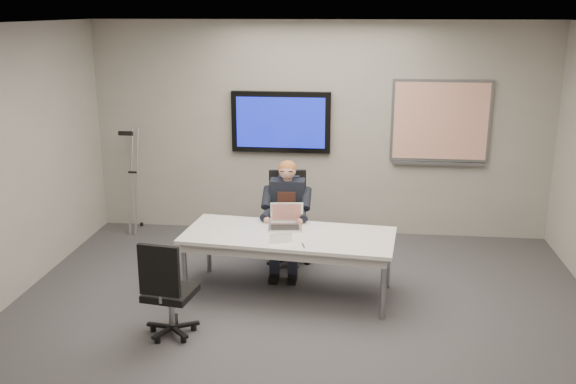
# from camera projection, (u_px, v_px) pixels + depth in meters

# --- Properties ---
(floor) EXTENTS (6.00, 6.00, 0.02)m
(floor) POSITION_uv_depth(u_px,v_px,m) (296.00, 338.00, 5.92)
(floor) COLOR #3A3A3D
(floor) RESTS_ON ground
(ceiling) EXTENTS (6.00, 6.00, 0.02)m
(ceiling) POSITION_uv_depth(u_px,v_px,m) (297.00, 25.00, 5.15)
(ceiling) COLOR white
(ceiling) RESTS_ON wall_back
(wall_back) EXTENTS (6.00, 0.02, 2.80)m
(wall_back) POSITION_uv_depth(u_px,v_px,m) (319.00, 130.00, 8.40)
(wall_back) COLOR #A7A296
(wall_back) RESTS_ON ground
(conference_table) EXTENTS (2.26, 1.12, 0.67)m
(conference_table) POSITION_uv_depth(u_px,v_px,m) (289.00, 241.00, 6.69)
(conference_table) COLOR white
(conference_table) RESTS_ON ground
(tv_display) EXTENTS (1.30, 0.09, 0.80)m
(tv_display) POSITION_uv_depth(u_px,v_px,m) (281.00, 122.00, 8.38)
(tv_display) COLOR black
(tv_display) RESTS_ON wall_back
(whiteboard) EXTENTS (1.25, 0.08, 1.10)m
(whiteboard) POSITION_uv_depth(u_px,v_px,m) (440.00, 122.00, 8.17)
(whiteboard) COLOR gray
(whiteboard) RESTS_ON wall_back
(office_chair_far) EXTENTS (0.59, 0.59, 1.10)m
(office_chair_far) POSITION_uv_depth(u_px,v_px,m) (288.00, 236.00, 7.58)
(office_chair_far) COLOR black
(office_chair_far) RESTS_ON ground
(office_chair_near) EXTENTS (0.52, 0.52, 0.95)m
(office_chair_near) POSITION_uv_depth(u_px,v_px,m) (169.00, 307.00, 5.88)
(office_chair_near) COLOR black
(office_chair_near) RESTS_ON ground
(seated_person) EXTENTS (0.40, 0.69, 1.28)m
(seated_person) POSITION_uv_depth(u_px,v_px,m) (286.00, 229.00, 7.29)
(seated_person) COLOR #212537
(seated_person) RESTS_ON office_chair_far
(crutch) EXTENTS (0.42, 0.84, 1.52)m
(crutch) POSITION_uv_depth(u_px,v_px,m) (134.00, 179.00, 8.60)
(crutch) COLOR #95979C
(crutch) RESTS_ON ground
(laptop) EXTENTS (0.38, 0.37, 0.25)m
(laptop) POSITION_uv_depth(u_px,v_px,m) (286.00, 221.00, 6.87)
(laptop) COLOR silver
(laptop) RESTS_ON conference_table
(name_tent) EXTENTS (0.23, 0.14, 0.09)m
(name_tent) POSITION_uv_depth(u_px,v_px,m) (281.00, 237.00, 6.43)
(name_tent) COLOR white
(name_tent) RESTS_ON conference_table
(pen) EXTENTS (0.04, 0.13, 0.01)m
(pen) POSITION_uv_depth(u_px,v_px,m) (303.00, 245.00, 6.33)
(pen) COLOR black
(pen) RESTS_ON conference_table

